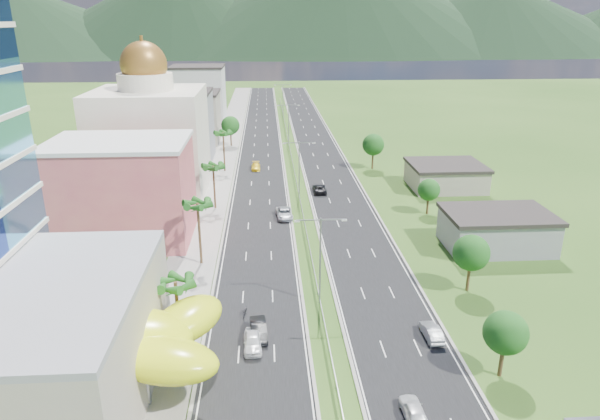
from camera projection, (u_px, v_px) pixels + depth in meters
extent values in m
plane|color=#2D5119|center=(329.00, 351.00, 55.41)|extent=(500.00, 500.00, 0.00)
cube|color=black|center=(261.00, 150.00, 139.42)|extent=(11.00, 260.00, 0.04)
cube|color=black|center=(318.00, 149.00, 140.31)|extent=(11.00, 260.00, 0.04)
cube|color=gray|center=(224.00, 150.00, 138.83)|extent=(7.00, 260.00, 0.12)
cube|color=gray|center=(293.00, 165.00, 122.77)|extent=(0.08, 216.00, 0.28)
cube|color=gray|center=(280.00, 101.00, 218.59)|extent=(0.10, 0.12, 0.70)
cylinder|color=gray|center=(320.00, 262.00, 62.92)|extent=(0.20, 0.20, 11.00)
cube|color=gray|center=(308.00, 220.00, 61.03)|extent=(2.88, 0.12, 0.12)
cube|color=gray|center=(333.00, 220.00, 61.20)|extent=(2.88, 0.12, 0.12)
cube|color=silver|center=(297.00, 221.00, 60.99)|extent=(0.60, 0.25, 0.18)
cube|color=silver|center=(344.00, 220.00, 61.32)|extent=(0.60, 0.25, 0.18)
cylinder|color=gray|center=(299.00, 170.00, 100.46)|extent=(0.20, 0.20, 11.00)
cube|color=gray|center=(291.00, 143.00, 98.57)|extent=(2.88, 0.12, 0.12)
cube|color=gray|center=(307.00, 143.00, 98.74)|extent=(2.88, 0.12, 0.12)
cube|color=silver|center=(284.00, 143.00, 98.53)|extent=(0.60, 0.25, 0.18)
cube|color=silver|center=(314.00, 143.00, 98.86)|extent=(0.60, 0.25, 0.18)
cylinder|color=gray|center=(289.00, 125.00, 142.69)|extent=(0.20, 0.20, 11.00)
cube|color=gray|center=(283.00, 105.00, 140.81)|extent=(2.88, 0.12, 0.12)
cube|color=gray|center=(294.00, 105.00, 140.98)|extent=(2.88, 0.12, 0.12)
cube|color=silver|center=(278.00, 106.00, 140.76)|extent=(0.60, 0.25, 0.18)
cube|color=silver|center=(299.00, 105.00, 141.09)|extent=(0.60, 0.25, 0.18)
cylinder|color=gray|center=(283.00, 100.00, 184.93)|extent=(0.20, 0.20, 11.00)
cube|color=gray|center=(279.00, 85.00, 183.04)|extent=(2.88, 0.12, 0.12)
cube|color=gray|center=(287.00, 85.00, 183.21)|extent=(2.88, 0.12, 0.12)
cube|color=silver|center=(275.00, 85.00, 183.00)|extent=(0.60, 0.25, 0.18)
cube|color=silver|center=(291.00, 85.00, 183.32)|extent=(0.60, 0.25, 0.18)
cylinder|color=gray|center=(84.00, 355.00, 51.41)|extent=(0.50, 0.50, 4.00)
cylinder|color=gray|center=(147.00, 386.00, 47.14)|extent=(0.50, 0.50, 4.00)
cylinder|color=gray|center=(91.00, 411.00, 44.09)|extent=(0.50, 0.50, 4.00)
cylinder|color=gray|center=(179.00, 352.00, 51.95)|extent=(0.50, 0.50, 4.00)
cube|color=#C4505D|center=(123.00, 193.00, 81.21)|extent=(20.00, 15.00, 15.00)
cube|color=beige|center=(151.00, 143.00, 101.95)|extent=(20.00, 20.00, 20.00)
cylinder|color=beige|center=(145.00, 82.00, 98.04)|extent=(10.00, 10.00, 3.00)
sphere|color=brown|center=(144.00, 65.00, 97.02)|extent=(8.40, 8.40, 8.40)
cube|color=gray|center=(177.00, 128.00, 126.15)|extent=(16.00, 15.00, 16.00)
cube|color=#A19584|center=(190.00, 118.00, 147.31)|extent=(16.00, 15.00, 13.00)
cube|color=silver|center=(199.00, 97.00, 168.04)|extent=(16.00, 15.00, 18.00)
cube|color=gray|center=(497.00, 232.00, 79.69)|extent=(15.00, 10.00, 5.00)
cube|color=#A19584|center=(445.00, 177.00, 108.07)|extent=(14.00, 12.00, 4.40)
cylinder|color=#47301C|center=(178.00, 315.00, 55.08)|extent=(0.36, 0.36, 7.50)
cylinder|color=#47301C|center=(200.00, 234.00, 73.60)|extent=(0.36, 0.36, 9.00)
cylinder|color=#47301C|center=(214.00, 187.00, 95.35)|extent=(0.36, 0.36, 8.00)
cylinder|color=#47301C|center=(224.00, 152.00, 118.68)|extent=(0.36, 0.36, 8.80)
cylinder|color=#47301C|center=(231.00, 137.00, 142.80)|extent=(0.40, 0.40, 4.90)
sphere|color=#20591C|center=(230.00, 125.00, 141.73)|extent=(4.90, 4.90, 4.90)
cylinder|color=#47301C|center=(502.00, 357.00, 50.96)|extent=(0.40, 0.40, 4.20)
sphere|color=#20591C|center=(506.00, 333.00, 50.04)|extent=(4.20, 4.20, 4.20)
cylinder|color=#47301C|center=(469.00, 274.00, 67.03)|extent=(0.40, 0.40, 4.55)
sphere|color=#20591C|center=(471.00, 253.00, 66.04)|extent=(4.55, 4.55, 4.55)
cylinder|color=#47301C|center=(428.00, 203.00, 93.61)|extent=(0.40, 0.40, 3.85)
sphere|color=#20591C|center=(429.00, 190.00, 92.76)|extent=(3.85, 3.85, 3.85)
cylinder|color=#47301C|center=(373.00, 158.00, 121.34)|extent=(0.40, 0.40, 4.90)
sphere|color=#20591C|center=(373.00, 145.00, 120.27)|extent=(4.90, 4.90, 4.90)
imported|color=white|center=(253.00, 341.00, 55.68)|extent=(2.03, 4.70, 1.58)
imported|color=black|center=(259.00, 329.00, 57.75)|extent=(2.10, 4.97, 1.59)
imported|color=#ADB1B5|center=(284.00, 213.00, 91.92)|extent=(3.05, 5.90, 1.59)
imported|color=yellow|center=(256.00, 166.00, 121.20)|extent=(2.01, 4.84, 1.40)
imported|color=silver|center=(414.00, 411.00, 45.88)|extent=(1.92, 4.51, 1.52)
imported|color=#A0A3A8|center=(432.00, 332.00, 57.45)|extent=(1.68, 4.46, 1.45)
imported|color=black|center=(320.00, 188.00, 105.44)|extent=(2.54, 5.43, 1.50)
imported|color=black|center=(245.00, 311.00, 61.68)|extent=(0.90, 2.13, 1.32)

